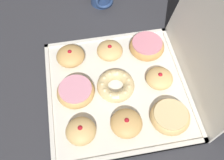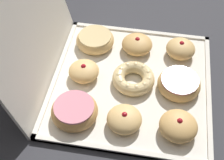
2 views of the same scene
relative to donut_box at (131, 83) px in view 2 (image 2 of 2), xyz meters
The scene contains 12 objects.
ground_plane 0.01m from the donut_box, ahead, with size 3.00×3.00×0.00m, color #333338.
donut_box is the anchor object (origin of this frame).
box_lid_open 0.31m from the donut_box, 90.00° to the left, with size 0.42×0.38×0.01m, color silver.
jelly_filled_donut_0 0.19m from the donut_box, 135.99° to the right, with size 0.09×0.09×0.05m.
pink_frosted_donut_1 0.13m from the donut_box, 88.32° to the right, with size 0.11×0.11×0.04m.
jelly_filled_donut_2 0.18m from the donut_box, 44.38° to the right, with size 0.08×0.08×0.05m.
jelly_filled_donut_3 0.14m from the donut_box, behind, with size 0.08×0.08×0.05m.
cruller_donut_4 0.02m from the donut_box, 88.16° to the right, with size 0.11×0.11×0.03m.
jelly_filled_donut_5 0.13m from the donut_box, ahead, with size 0.09×0.09×0.05m.
pink_frosted_donut_6 0.18m from the donut_box, 136.46° to the left, with size 0.12×0.12×0.04m.
jelly_filled_donut_7 0.13m from the donut_box, 90.59° to the left, with size 0.08×0.08×0.05m.
glazed_ring_donut_8 0.18m from the donut_box, 44.29° to the left, with size 0.11×0.11×0.04m.
Camera 2 is at (-0.54, -0.04, 0.67)m, focal length 50.83 mm.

